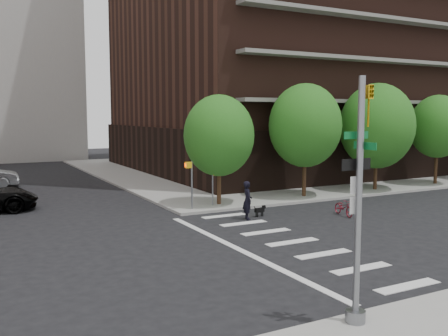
{
  "coord_description": "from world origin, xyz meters",
  "views": [
    {
      "loc": [
        -8.89,
        -16.41,
        5.26
      ],
      "look_at": [
        3.0,
        6.0,
        2.5
      ],
      "focal_mm": 40.0,
      "sensor_mm": 36.0,
      "label": 1
    }
  ],
  "objects": [
    {
      "name": "ground",
      "position": [
        0.0,
        0.0,
        0.0
      ],
      "size": [
        120.0,
        120.0,
        0.0
      ],
      "primitive_type": "plane",
      "color": "black",
      "rests_on": "ground"
    },
    {
      "name": "sidewalk_ne",
      "position": [
        20.5,
        23.5,
        0.07
      ],
      "size": [
        39.0,
        33.0,
        0.15
      ],
      "primitive_type": "cube",
      "color": "gray",
      "rests_on": "ground"
    },
    {
      "name": "crosswalk",
      "position": [
        2.21,
        -0.0,
        0.01
      ],
      "size": [
        3.85,
        13.0,
        0.01
      ],
      "color": "silver",
      "rests_on": "ground"
    },
    {
      "name": "tree_a",
      "position": [
        4.0,
        8.5,
        4.04
      ],
      "size": [
        4.0,
        4.0,
        5.9
      ],
      "color": "#301E11",
      "rests_on": "sidewalk_ne"
    },
    {
      "name": "tree_b",
      "position": [
        10.0,
        8.5,
        4.54
      ],
      "size": [
        4.5,
        4.5,
        6.65
      ],
      "color": "#301E11",
      "rests_on": "sidewalk_ne"
    },
    {
      "name": "tree_c",
      "position": [
        16.0,
        8.5,
        4.45
      ],
      "size": [
        5.0,
        5.0,
        6.8
      ],
      "color": "#301E11",
      "rests_on": "sidewalk_ne"
    },
    {
      "name": "tree_d",
      "position": [
        22.0,
        8.5,
        4.34
      ],
      "size": [
        4.0,
        4.0,
        6.2
      ],
      "color": "#301E11",
      "rests_on": "sidewalk_ne"
    },
    {
      "name": "traffic_signal",
      "position": [
        -0.47,
        -7.49,
        2.7
      ],
      "size": [
        0.9,
        0.75,
        6.0
      ],
      "color": "slate",
      "rests_on": "sidewalk_s"
    },
    {
      "name": "pedestrian_signal",
      "position": [
        2.32,
        7.92,
        1.85
      ],
      "size": [
        2.18,
        0.67,
        2.6
      ],
      "color": "slate",
      "rests_on": "sidewalk_ne"
    },
    {
      "name": "scooter",
      "position": [
        8.53,
        3.17,
        0.44
      ],
      "size": [
        0.87,
        1.75,
        0.88
      ],
      "primitive_type": "imported",
      "rotation": [
        0.0,
        0.0,
        -0.17
      ],
      "color": "maroon",
      "rests_on": "ground"
    },
    {
      "name": "dog_walker",
      "position": [
        3.66,
        4.74,
        0.96
      ],
      "size": [
        0.8,
        0.64,
        1.93
      ],
      "primitive_type": "imported",
      "rotation": [
        0.0,
        0.0,
        1.29
      ],
      "color": "black",
      "rests_on": "ground"
    },
    {
      "name": "dog",
      "position": [
        4.58,
        5.03,
        0.34
      ],
      "size": [
        0.65,
        0.24,
        0.54
      ],
      "rotation": [
        0.0,
        0.0,
        0.14
      ],
      "color": "black",
      "rests_on": "ground"
    }
  ]
}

